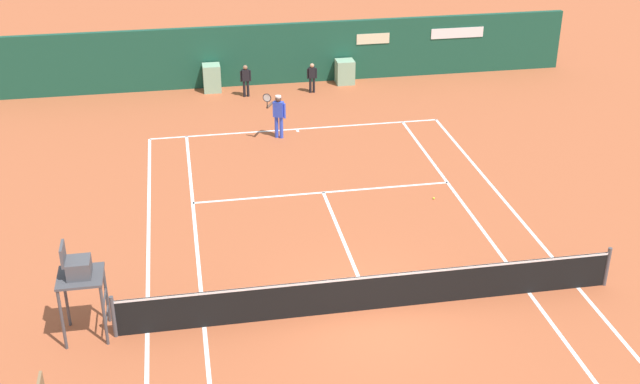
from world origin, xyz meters
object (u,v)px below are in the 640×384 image
Objects in this scene: umpire_chair at (79,275)px; player_on_baseline at (278,113)px; ball_kid_right_post at (312,76)px; ball_kid_left_post at (246,79)px; tennis_ball_mid_court at (434,198)px.

player_on_baseline is at bearing 151.55° from umpire_chair.
ball_kid_left_post is (-2.70, 0.00, 0.05)m from ball_kid_right_post.
tennis_ball_mid_court is (9.85, 5.17, -1.57)m from umpire_chair.
player_on_baseline reaches higher than tennis_ball_mid_court.
umpire_chair reaches higher than ball_kid_left_post.
player_on_baseline is 6.98m from tennis_ball_mid_court.
player_on_baseline reaches higher than ball_kid_right_post.
tennis_ball_mid_court is (1.99, -10.20, -0.68)m from ball_kid_right_post.
ball_kid_left_post is at bearing -54.59° from player_on_baseline.
ball_kid_right_post is at bearing 177.37° from ball_kid_left_post.
player_on_baseline is 4.96m from ball_kid_right_post.
player_on_baseline is 4.60m from ball_kid_left_post.
umpire_chair is 11.23m from tennis_ball_mid_court.
ball_kid_right_post is 2.70m from ball_kid_left_post.
player_on_baseline is (5.86, 10.82, -0.64)m from umpire_chair.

